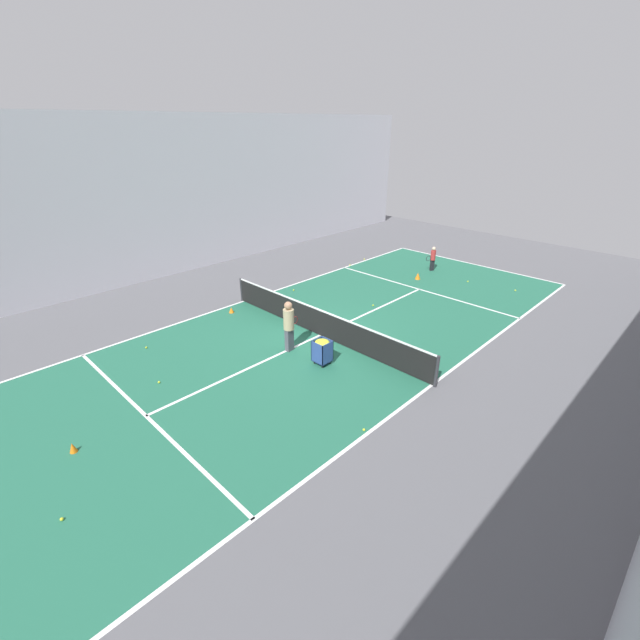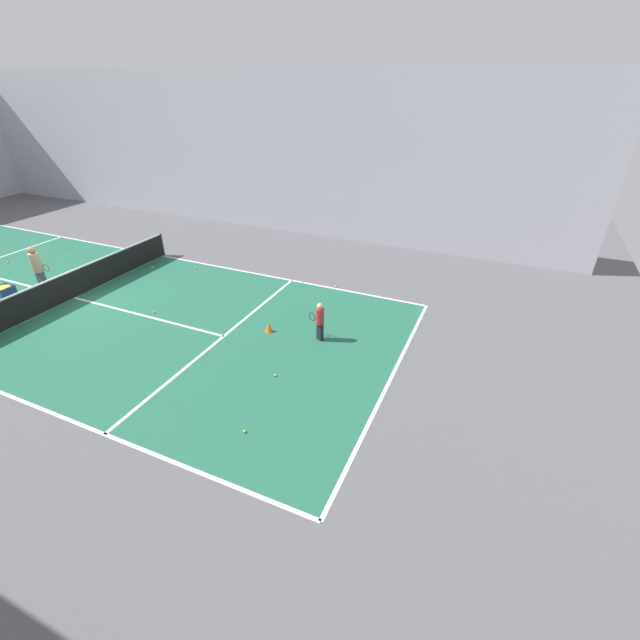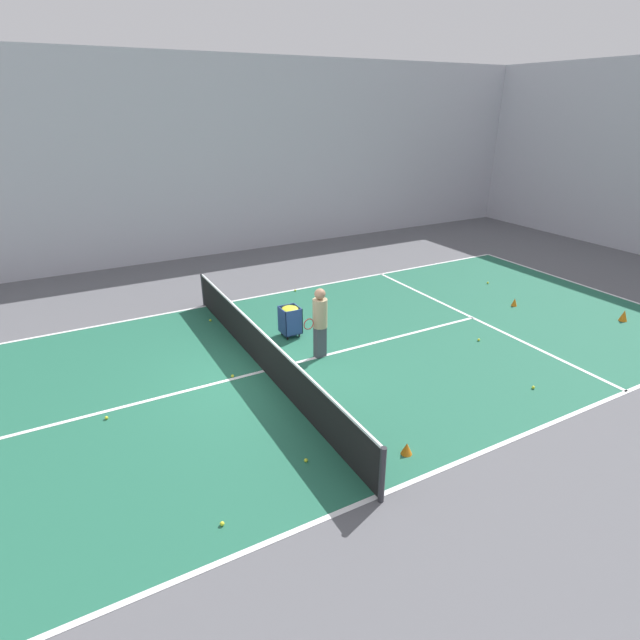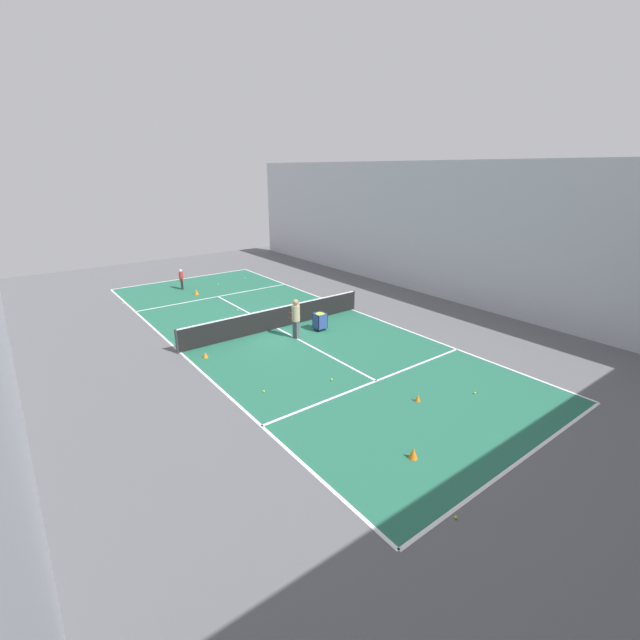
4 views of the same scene
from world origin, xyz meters
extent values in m
plane|color=#5B5B60|center=(0.00, 0.00, 0.00)|extent=(39.10, 39.10, 0.00)
cube|color=#23664C|center=(0.00, 0.00, 0.00)|extent=(9.32, 24.08, 0.00)
cube|color=white|center=(0.00, 12.04, 0.01)|extent=(9.32, 0.10, 0.00)
cube|color=white|center=(-4.66, 0.00, 0.01)|extent=(0.10, 24.08, 0.00)
cube|color=white|center=(4.66, 0.00, 0.01)|extent=(0.10, 24.08, 0.00)
cube|color=white|center=(0.00, 6.62, 0.01)|extent=(9.32, 0.10, 0.00)
cube|color=white|center=(0.00, 0.00, 0.01)|extent=(0.10, 13.24, 0.00)
cube|color=silver|center=(-10.24, 0.00, 3.76)|extent=(0.15, 35.40, 7.52)
cylinder|color=#2D2D33|center=(-4.76, 0.00, 0.52)|extent=(0.10, 0.10, 1.03)
cylinder|color=#2D2D33|center=(4.76, 0.00, 0.52)|extent=(0.10, 0.10, 1.03)
cube|color=black|center=(0.00, 0.00, 0.50)|extent=(9.42, 0.03, 0.96)
cube|color=white|center=(0.00, 0.00, 1.01)|extent=(9.42, 0.04, 0.05)
cube|color=#4C4C56|center=(-0.03, 1.52, 0.40)|extent=(0.20, 0.30, 0.81)
cylinder|color=tan|center=(-0.03, 1.52, 1.16)|extent=(0.39, 0.39, 0.72)
sphere|color=#A87A5B|center=(-0.03, 1.52, 1.66)|extent=(0.27, 0.27, 0.27)
torus|color=#B22D2D|center=(0.05, 1.17, 0.98)|extent=(0.05, 0.28, 0.28)
cube|color=#2D478C|center=(-1.46, 1.39, 0.12)|extent=(0.51, 0.50, 0.02)
cube|color=#2D478C|center=(-1.46, 1.15, 0.48)|extent=(0.51, 0.02, 0.71)
cube|color=#2D478C|center=(-1.46, 1.63, 0.48)|extent=(0.51, 0.02, 0.71)
cube|color=#2D478C|center=(-1.71, 1.39, 0.48)|extent=(0.02, 0.50, 0.71)
cube|color=#2D478C|center=(-1.21, 1.39, 0.48)|extent=(0.02, 0.50, 0.71)
ellipsoid|color=yellow|center=(-1.46, 1.39, 0.77)|extent=(0.47, 0.46, 0.16)
cylinder|color=black|center=(-1.64, 1.21, 0.06)|extent=(0.05, 0.05, 0.12)
cylinder|color=black|center=(-1.28, 1.21, 0.06)|extent=(0.05, 0.05, 0.12)
cylinder|color=black|center=(-1.64, 1.56, 0.06)|extent=(0.05, 0.05, 0.12)
cylinder|color=black|center=(-1.28, 1.56, 0.06)|extent=(0.05, 0.05, 0.12)
cone|color=orange|center=(4.03, 1.07, 0.12)|extent=(0.21, 0.21, 0.23)
cone|color=orange|center=(-0.09, 8.44, 0.13)|extent=(0.18, 0.18, 0.25)
cone|color=orange|center=(2.24, 10.29, 0.16)|extent=(0.23, 0.23, 0.32)
sphere|color=yellow|center=(3.59, 4.92, 0.04)|extent=(0.07, 0.07, 0.07)
sphere|color=yellow|center=(-1.98, 9.27, 0.04)|extent=(0.07, 0.07, 0.07)
sphere|color=yellow|center=(3.36, -0.62, 0.04)|extent=(0.07, 0.07, 0.07)
sphere|color=yellow|center=(-3.44, -0.23, 0.04)|extent=(0.07, 0.07, 0.07)
sphere|color=yellow|center=(4.04, -2.37, 0.04)|extent=(0.07, 0.07, 0.07)
sphere|color=yellow|center=(-0.08, -0.75, 0.04)|extent=(0.07, 0.07, 0.07)
sphere|color=yellow|center=(-4.53, 3.03, 0.04)|extent=(0.07, 0.07, 0.07)
sphere|color=yellow|center=(1.23, 5.63, 0.04)|extent=(0.07, 0.07, 0.07)
sphere|color=yellow|center=(0.30, -3.52, 0.04)|extent=(0.07, 0.07, 0.07)
camera|label=1|loc=(-9.77, 9.96, 7.12)|focal=24.00mm
camera|label=2|loc=(-9.22, -14.06, 7.12)|focal=24.00mm
camera|label=3|loc=(9.66, -3.77, 5.80)|focal=28.00mm
camera|label=4|loc=(9.77, 16.21, 7.12)|focal=24.00mm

